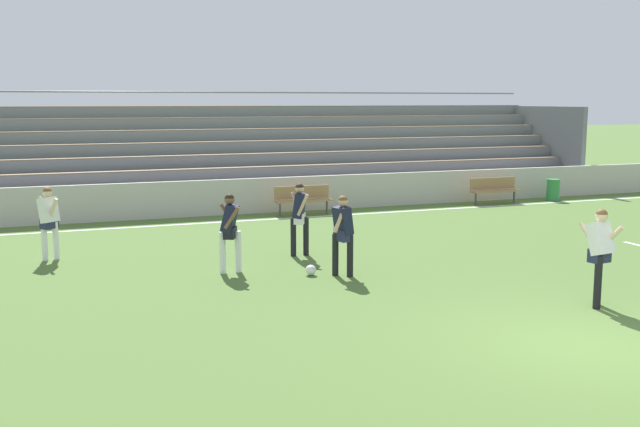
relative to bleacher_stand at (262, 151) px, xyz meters
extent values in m
plane|color=#4C6B30|center=(-0.19, -17.41, -1.74)|extent=(160.00, 160.00, 0.00)
cube|color=white|center=(-0.19, -4.57, -1.74)|extent=(44.00, 0.12, 0.01)
cube|color=#BCB7AD|center=(-0.19, -3.20, -1.18)|extent=(48.00, 0.16, 1.11)
cube|color=#897051|center=(0.00, -2.20, -1.33)|extent=(24.85, 0.36, 0.08)
cube|color=slate|center=(0.00, -2.40, -1.53)|extent=(24.85, 0.04, 0.41)
cube|color=#897051|center=(0.00, -1.56, -0.91)|extent=(24.85, 0.36, 0.08)
cube|color=slate|center=(0.00, -1.76, -1.12)|extent=(24.85, 0.04, 0.41)
cube|color=#897051|center=(0.00, -0.93, -0.50)|extent=(24.85, 0.36, 0.08)
cube|color=slate|center=(0.00, -1.13, -0.71)|extent=(24.85, 0.04, 0.41)
cube|color=#897051|center=(0.00, -0.29, -0.09)|extent=(24.85, 0.36, 0.08)
cube|color=slate|center=(0.00, -0.49, -0.30)|extent=(24.85, 0.04, 0.41)
cube|color=#897051|center=(0.00, 0.35, 0.32)|extent=(24.85, 0.36, 0.08)
cube|color=slate|center=(0.00, 0.15, 0.12)|extent=(24.85, 0.04, 0.41)
cube|color=#897051|center=(0.00, 0.98, 0.74)|extent=(24.85, 0.36, 0.08)
cube|color=slate|center=(0.00, 0.78, 0.53)|extent=(24.85, 0.04, 0.41)
cube|color=#897051|center=(0.00, 1.62, 1.15)|extent=(24.85, 0.36, 0.08)
cube|color=slate|center=(0.00, 1.42, 0.94)|extent=(24.85, 0.04, 0.41)
cube|color=#897051|center=(0.00, 2.25, 1.56)|extent=(24.85, 0.36, 0.08)
cube|color=slate|center=(0.00, 2.05, 1.36)|extent=(24.85, 0.04, 0.41)
cube|color=slate|center=(12.33, 0.03, -0.09)|extent=(0.20, 4.81, 3.30)
cylinder|color=slate|center=(0.00, 2.50, 2.11)|extent=(24.85, 0.06, 0.06)
cube|color=#99754C|center=(0.14, -4.11, -1.29)|extent=(1.80, 0.40, 0.06)
cube|color=#99754C|center=(0.14, -3.93, -1.04)|extent=(1.80, 0.05, 0.40)
cylinder|color=#47474C|center=(-0.64, -4.11, -1.52)|extent=(0.07, 0.07, 0.45)
cylinder|color=#47474C|center=(0.92, -4.11, -1.52)|extent=(0.07, 0.07, 0.45)
cube|color=#99754C|center=(7.16, -4.11, -1.29)|extent=(1.80, 0.40, 0.06)
cube|color=#99754C|center=(7.16, -3.93, -1.04)|extent=(1.80, 0.05, 0.40)
cylinder|color=#47474C|center=(6.38, -4.11, -1.52)|extent=(0.07, 0.07, 0.45)
cylinder|color=#47474C|center=(7.94, -4.11, -1.52)|extent=(0.07, 0.07, 0.45)
cylinder|color=#2D7F3D|center=(9.59, -4.11, -1.35)|extent=(0.46, 0.46, 0.77)
cylinder|color=black|center=(-1.99, -12.00, -1.31)|extent=(0.13, 0.13, 0.87)
cylinder|color=black|center=(-1.75, -12.21, -1.31)|extent=(0.13, 0.13, 0.87)
cube|color=#232847|center=(-1.87, -12.10, -0.89)|extent=(0.30, 0.40, 0.24)
cube|color=#191E38|center=(-1.87, -12.10, -0.59)|extent=(0.38, 0.44, 0.59)
cylinder|color=#D6A884|center=(-1.73, -11.95, -0.55)|extent=(0.31, 0.14, 0.50)
cylinder|color=#D6A884|center=(-2.00, -12.26, -0.55)|extent=(0.31, 0.14, 0.50)
sphere|color=#D6A884|center=(-1.87, -12.10, -0.21)|extent=(0.21, 0.21, 0.21)
sphere|color=brown|center=(-1.87, -12.10, -0.19)|extent=(0.20, 0.20, 0.20)
cylinder|color=white|center=(-3.76, -10.99, -1.31)|extent=(0.13, 0.13, 0.87)
cylinder|color=white|center=(-4.09, -10.99, -1.31)|extent=(0.13, 0.13, 0.87)
cube|color=black|center=(-3.92, -10.99, -0.89)|extent=(0.36, 0.42, 0.24)
cube|color=#191E38|center=(-3.92, -10.99, -0.59)|extent=(0.48, 0.50, 0.60)
cylinder|color=brown|center=(-3.93, -11.19, -0.56)|extent=(0.34, 0.22, 0.48)
cylinder|color=brown|center=(-3.91, -10.78, -0.56)|extent=(0.34, 0.22, 0.48)
sphere|color=brown|center=(-3.92, -10.99, -0.21)|extent=(0.21, 0.21, 0.21)
sphere|color=black|center=(-3.92, -10.99, -0.19)|extent=(0.20, 0.20, 0.20)
cylinder|color=black|center=(1.29, -15.88, -1.28)|extent=(0.13, 0.13, 0.93)
cylinder|color=black|center=(1.47, -15.68, -1.28)|extent=(0.13, 0.13, 0.93)
cube|color=#232847|center=(1.38, -15.78, -0.83)|extent=(0.39, 0.27, 0.24)
cube|color=white|center=(1.38, -15.78, -0.53)|extent=(0.43, 0.43, 0.60)
cylinder|color=beige|center=(1.21, -15.67, -0.49)|extent=(0.14, 0.42, 0.43)
cylinder|color=beige|center=(1.55, -15.88, -0.49)|extent=(0.14, 0.42, 0.43)
sphere|color=beige|center=(1.38, -15.78, -0.15)|extent=(0.21, 0.21, 0.21)
sphere|color=brown|center=(1.38, -15.78, -0.12)|extent=(0.20, 0.20, 0.20)
cylinder|color=white|center=(-7.52, -8.37, -1.31)|extent=(0.13, 0.13, 0.86)
cylinder|color=white|center=(-7.27, -8.31, -1.31)|extent=(0.13, 0.13, 0.86)
cube|color=#232847|center=(-7.39, -8.34, -0.90)|extent=(0.42, 0.40, 0.24)
cube|color=white|center=(-7.39, -8.34, -0.60)|extent=(0.49, 0.48, 0.59)
cylinder|color=beige|center=(-7.49, -8.17, -0.56)|extent=(0.25, 0.28, 0.50)
cylinder|color=beige|center=(-7.30, -8.51, -0.56)|extent=(0.25, 0.28, 0.50)
sphere|color=beige|center=(-7.39, -8.34, -0.22)|extent=(0.21, 0.21, 0.21)
sphere|color=brown|center=(-7.39, -8.34, -0.20)|extent=(0.20, 0.20, 0.20)
cylinder|color=black|center=(-1.86, -9.88, -1.30)|extent=(0.13, 0.13, 0.89)
cylinder|color=black|center=(-2.17, -9.88, -1.30)|extent=(0.13, 0.13, 0.89)
cube|color=white|center=(-2.02, -9.88, -0.87)|extent=(0.37, 0.42, 0.24)
cube|color=#191E38|center=(-2.02, -9.88, -0.57)|extent=(0.44, 0.48, 0.59)
cylinder|color=#D6A884|center=(-2.01, -10.09, -0.53)|extent=(0.28, 0.20, 0.51)
cylinder|color=#D6A884|center=(-2.02, -9.68, -0.53)|extent=(0.28, 0.20, 0.51)
sphere|color=#D6A884|center=(-2.02, -9.88, -0.19)|extent=(0.21, 0.21, 0.21)
sphere|color=black|center=(-2.02, -9.88, -0.16)|extent=(0.20, 0.20, 0.20)
sphere|color=white|center=(-2.46, -11.82, -1.63)|extent=(0.22, 0.22, 0.22)
camera|label=1|loc=(-7.56, -25.76, 1.80)|focal=41.74mm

